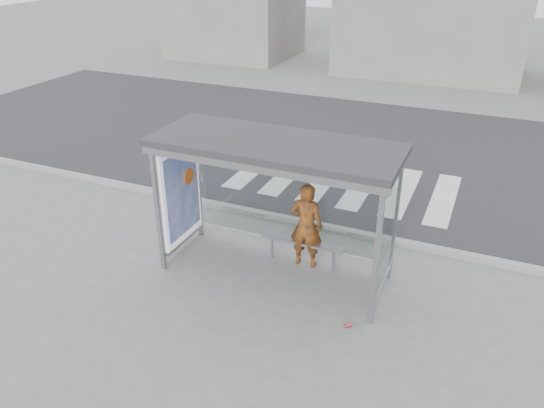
{
  "coord_description": "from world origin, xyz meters",
  "views": [
    {
      "loc": [
        3.27,
        -7.66,
        5.67
      ],
      "look_at": [
        -0.14,
        0.2,
        1.33
      ],
      "focal_mm": 35.0,
      "sensor_mm": 36.0,
      "label": 1
    }
  ],
  "objects_px": {
    "person": "(306,225)",
    "bus_shelter": "(257,172)",
    "soda_can": "(348,325)",
    "bench": "(303,241)"
  },
  "relations": [
    {
      "from": "bus_shelter",
      "to": "person",
      "type": "relative_size",
      "value": 2.49
    },
    {
      "from": "person",
      "to": "bench",
      "type": "relative_size",
      "value": 1.05
    },
    {
      "from": "person",
      "to": "bench",
      "type": "bearing_deg",
      "value": 14.37
    },
    {
      "from": "bus_shelter",
      "to": "soda_can",
      "type": "xyz_separation_m",
      "value": [
        2.08,
        -1.02,
        -1.95
      ]
    },
    {
      "from": "bus_shelter",
      "to": "soda_can",
      "type": "bearing_deg",
      "value": -26.15
    },
    {
      "from": "person",
      "to": "soda_can",
      "type": "distance_m",
      "value": 2.12
    },
    {
      "from": "person",
      "to": "soda_can",
      "type": "xyz_separation_m",
      "value": [
        1.29,
        -1.48,
        -0.82
      ]
    },
    {
      "from": "person",
      "to": "bus_shelter",
      "type": "bearing_deg",
      "value": 26.21
    },
    {
      "from": "bench",
      "to": "soda_can",
      "type": "bearing_deg",
      "value": -47.42
    },
    {
      "from": "bench",
      "to": "soda_can",
      "type": "distance_m",
      "value": 2.03
    }
  ]
}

